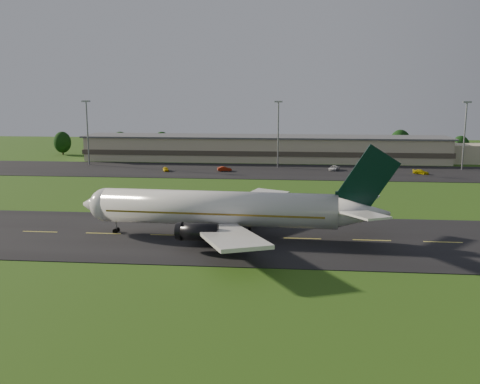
# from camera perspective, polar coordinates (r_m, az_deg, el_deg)

# --- Properties ---
(ground) EXTENTS (360.00, 360.00, 0.00)m
(ground) POSITION_cam_1_polar(r_m,az_deg,el_deg) (87.34, -0.59, -4.85)
(ground) COLOR #1F4812
(ground) RESTS_ON ground
(taxiway) EXTENTS (220.00, 30.00, 0.10)m
(taxiway) POSITION_cam_1_polar(r_m,az_deg,el_deg) (87.33, -0.59, -4.82)
(taxiway) COLOR black
(taxiway) RESTS_ON ground
(apron) EXTENTS (260.00, 30.00, 0.10)m
(apron) POSITION_cam_1_polar(r_m,az_deg,el_deg) (157.64, 2.14, 2.25)
(apron) COLOR black
(apron) RESTS_ON ground
(airliner) EXTENTS (51.30, 42.13, 15.57)m
(airliner) POSITION_cam_1_polar(r_m,az_deg,el_deg) (86.35, -1.74, -1.85)
(airliner) COLOR white
(airliner) RESTS_ON ground
(terminal) EXTENTS (145.00, 16.00, 8.40)m
(terminal) POSITION_cam_1_polar(r_m,az_deg,el_deg) (180.88, 4.63, 4.59)
(terminal) COLOR #B5A88A
(terminal) RESTS_ON ground
(light_mast_west) EXTENTS (2.40, 1.20, 20.35)m
(light_mast_west) POSITION_cam_1_polar(r_m,az_deg,el_deg) (175.95, -15.99, 6.89)
(light_mast_west) COLOR gray
(light_mast_west) RESTS_ON ground
(light_mast_centre) EXTENTS (2.40, 1.20, 20.35)m
(light_mast_centre) POSITION_cam_1_polar(r_m,az_deg,el_deg) (164.02, 4.09, 7.02)
(light_mast_centre) COLOR gray
(light_mast_centre) RESTS_ON ground
(light_mast_east) EXTENTS (2.40, 1.20, 20.35)m
(light_mast_east) POSITION_cam_1_polar(r_m,az_deg,el_deg) (171.78, 22.88, 6.37)
(light_mast_east) COLOR gray
(light_mast_east) RESTS_ON ground
(tree_line) EXTENTS (198.31, 9.13, 10.02)m
(tree_line) POSITION_cam_1_polar(r_m,az_deg,el_deg) (191.96, 13.08, 4.98)
(tree_line) COLOR black
(tree_line) RESTS_ON ground
(service_vehicle_a) EXTENTS (2.61, 3.81, 1.20)m
(service_vehicle_a) POSITION_cam_1_polar(r_m,az_deg,el_deg) (158.51, -7.93, 2.43)
(service_vehicle_a) COLOR yellow
(service_vehicle_a) RESTS_ON apron
(service_vehicle_b) EXTENTS (4.37, 2.46, 1.36)m
(service_vehicle_b) POSITION_cam_1_polar(r_m,az_deg,el_deg) (157.02, -1.67, 2.48)
(service_vehicle_b) COLOR maroon
(service_vehicle_b) RESTS_ON apron
(service_vehicle_c) EXTENTS (3.77, 5.37, 1.36)m
(service_vehicle_c) POSITION_cam_1_polar(r_m,az_deg,el_deg) (161.13, 9.99, 2.54)
(service_vehicle_c) COLOR silver
(service_vehicle_c) RESTS_ON apron
(service_vehicle_d) EXTENTS (4.79, 3.51, 1.29)m
(service_vehicle_d) POSITION_cam_1_polar(r_m,az_deg,el_deg) (159.83, 18.73, 2.05)
(service_vehicle_d) COLOR #D7C30C
(service_vehicle_d) RESTS_ON apron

